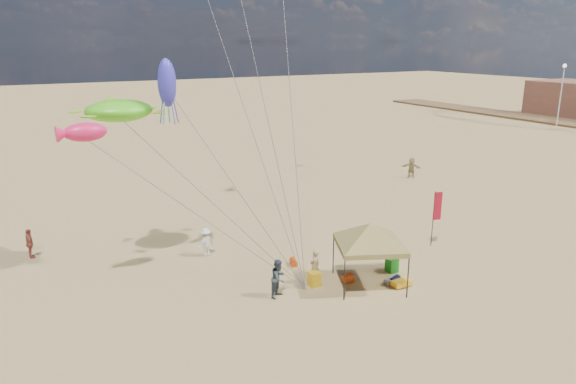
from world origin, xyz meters
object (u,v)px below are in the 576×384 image
object	(u,v)px
chair_green	(392,265)
person_far_a	(30,244)
feather_flag	(436,210)
cooler_red	(348,278)
person_far_c	(411,167)
canopy_tent	(371,225)
person_near_b	(279,278)
cooler_blue	(378,249)
beach_cart	(401,283)
person_near_c	(206,242)
person_near_a	(315,266)
lamp_north	(562,85)
chair_yellow	(314,279)

from	to	relation	value
chair_green	person_far_a	xyz separation A→B (m)	(-15.53, 10.74, 0.46)
feather_flag	cooler_red	xyz separation A→B (m)	(-6.96, -1.46, -1.93)
person_far_c	canopy_tent	bearing A→B (deg)	-82.18
person_near_b	person_far_a	distance (m)	13.92
cooler_blue	person_far_c	world-z (taller)	person_far_c
cooler_red	beach_cart	distance (m)	2.51
chair_green	beach_cart	size ratio (longest dim) A/B	0.78
chair_green	person_far_a	size ratio (longest dim) A/B	0.43
canopy_tent	person_near_c	size ratio (longest dim) A/B	3.41
cooler_red	cooler_blue	xyz separation A→B (m)	(3.55, 2.18, 0.00)
feather_flag	chair_green	size ratio (longest dim) A/B	4.56
person_near_a	canopy_tent	bearing A→B (deg)	130.52
feather_flag	person_far_a	xyz separation A→B (m)	(-19.89, 9.17, -1.31)
chair_green	cooler_red	bearing A→B (deg)	177.61
beach_cart	person_near_c	xyz separation A→B (m)	(-6.60, 8.02, 0.57)
person_near_a	person_near_b	world-z (taller)	person_near_b
person_near_a	person_far_c	bearing A→B (deg)	-158.23
person_near_c	lamp_north	xyz separation A→B (m)	(58.05, 19.48, 4.74)
cooler_red	person_far_c	xyz separation A→B (m)	(16.47, 13.90, 0.69)
feather_flag	person_near_c	world-z (taller)	feather_flag
chair_green	person_far_a	distance (m)	18.89
person_near_a	person_near_c	size ratio (longest dim) A/B	1.08
chair_green	person_near_c	distance (m)	9.79
chair_green	person_near_c	world-z (taller)	person_near_c
feather_flag	person_near_b	size ratio (longest dim) A/B	1.80
chair_yellow	beach_cart	bearing A→B (deg)	-30.73
beach_cart	person_far_c	bearing A→B (deg)	46.83
person_near_b	person_near_c	distance (m)	6.15
cooler_blue	person_near_c	xyz separation A→B (m)	(-8.28, 4.19, 0.58)
person_near_b	canopy_tent	bearing A→B (deg)	-46.23
person_near_b	person_far_c	xyz separation A→B (m)	(20.04, 13.57, -0.01)
feather_flag	beach_cart	world-z (taller)	feather_flag
person_far_c	person_near_a	bearing A→B (deg)	-88.55
canopy_tent	beach_cart	world-z (taller)	canopy_tent
cooler_red	person_near_c	bearing A→B (deg)	126.58
chair_yellow	chair_green	bearing A→B (deg)	-7.18
chair_green	person_near_b	size ratio (longest dim) A/B	0.40
cooler_red	chair_green	bearing A→B (deg)	-2.39
canopy_tent	chair_yellow	world-z (taller)	canopy_tent
person_near_a	lamp_north	size ratio (longest dim) A/B	0.20
chair_green	canopy_tent	bearing A→B (deg)	-162.59
beach_cart	canopy_tent	bearing A→B (deg)	142.52
canopy_tent	person_far_c	bearing A→B (deg)	42.74
person_near_a	person_far_a	bearing A→B (deg)	-55.31
cooler_blue	lamp_north	world-z (taller)	lamp_north
chair_green	lamp_north	xyz separation A→B (m)	(50.72, 25.95, 5.17)
chair_yellow	feather_flag	bearing A→B (deg)	6.85
person_near_b	lamp_north	world-z (taller)	lamp_north
cooler_blue	cooler_red	bearing A→B (deg)	-148.51
cooler_red	person_near_b	distance (m)	3.65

